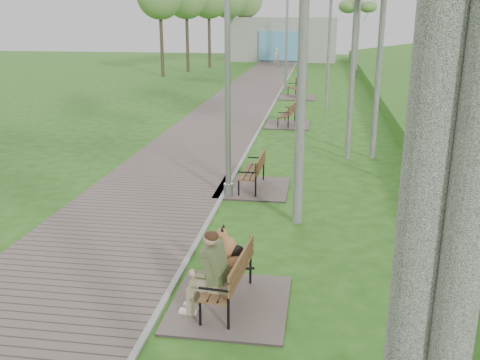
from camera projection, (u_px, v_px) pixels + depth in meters
name	position (u px, v px, depth m)	size (l,w,h in m)	color
walkway	(228.00, 115.00, 23.80)	(3.50, 67.00, 0.04)	#6E5E59
kerb	(267.00, 116.00, 23.55)	(0.10, 67.00, 0.05)	#999993
building_north	(283.00, 39.00, 51.00)	(10.00, 5.20, 4.00)	#9E9E99
bench_main	(223.00, 281.00, 8.12)	(1.79, 1.99, 1.56)	#6E5E59
bench_second	(252.00, 181.00, 13.73)	(1.80, 2.00, 1.11)	#6E5E59
bench_third	(287.00, 120.00, 21.57)	(1.75, 1.95, 1.08)	#6E5E59
bench_far	(297.00, 94.00, 28.64)	(1.92, 2.13, 1.18)	#6E5E59
lamp_post_second	(228.00, 86.00, 12.38)	(0.22, 0.22, 5.82)	gray
lamp_post_third	(286.00, 46.00, 31.05)	(0.21, 0.21, 5.37)	gray
lamp_post_far	(300.00, 34.00, 44.37)	(0.23, 0.23, 5.86)	gray
pedestrian_near	(276.00, 57.00, 45.61)	(0.55, 0.36, 1.50)	white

